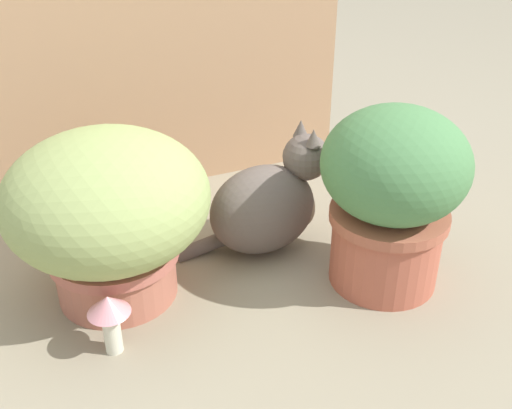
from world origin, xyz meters
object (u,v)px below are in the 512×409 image
at_px(grass_planter, 108,210).
at_px(mushroom_ornament_pink, 109,313).
at_px(leafy_planter, 392,192).
at_px(cat, 269,204).

bearing_deg(grass_planter, mushroom_ornament_pink, -106.03).
distance_m(grass_planter, mushroom_ornament_pink, 0.22).
distance_m(leafy_planter, mushroom_ornament_pink, 0.62).
height_order(grass_planter, mushroom_ornament_pink, grass_planter).
height_order(leafy_planter, mushroom_ornament_pink, leafy_planter).
xyz_separation_m(leafy_planter, cat, (-0.18, 0.22, -0.10)).
distance_m(leafy_planter, cat, 0.30).
bearing_deg(cat, leafy_planter, -51.17).
relative_size(grass_planter, leafy_planter, 1.03).
bearing_deg(grass_planter, leafy_planter, -19.33).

